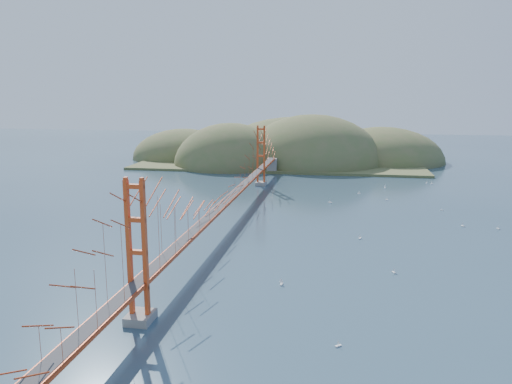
# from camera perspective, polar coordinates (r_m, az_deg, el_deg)

# --- Properties ---
(ground) EXTENTS (320.00, 320.00, 0.00)m
(ground) POSITION_cam_1_polar(r_m,az_deg,el_deg) (69.07, -3.44, -3.76)
(ground) COLOR #294153
(ground) RESTS_ON ground
(bridge) EXTENTS (2.20, 94.40, 12.00)m
(bridge) POSITION_cam_1_polar(r_m,az_deg,el_deg) (67.76, -3.47, 2.01)
(bridge) COLOR gray
(bridge) RESTS_ON ground
(far_headlands) EXTENTS (84.00, 58.00, 25.00)m
(far_headlands) POSITION_cam_1_polar(r_m,az_deg,el_deg) (135.25, 4.12, 3.70)
(far_headlands) COLOR brown
(far_headlands) RESTS_ON ground
(sailboat_1) EXTENTS (0.63, 0.63, 0.67)m
(sailboat_1) POSITION_cam_1_polar(r_m,az_deg,el_deg) (73.67, 22.54, -3.54)
(sailboat_1) COLOR white
(sailboat_1) RESTS_ON ground
(sailboat_17) EXTENTS (0.58, 0.58, 0.65)m
(sailboat_17) POSITION_cam_1_polar(r_m,az_deg,el_deg) (105.04, 19.43, 0.94)
(sailboat_17) COLOR white
(sailboat_17) RESTS_ON ground
(sailboat_7) EXTENTS (0.49, 0.49, 0.55)m
(sailboat_7) POSITION_cam_1_polar(r_m,az_deg,el_deg) (82.20, 20.47, -1.91)
(sailboat_7) COLOR white
(sailboat_7) RESTS_ON ground
(sailboat_3) EXTENTS (0.56, 0.56, 0.59)m
(sailboat_3) POSITION_cam_1_polar(r_m,az_deg,el_deg) (87.20, 14.72, -0.83)
(sailboat_3) COLOR white
(sailboat_3) RESTS_ON ground
(sailboat_5) EXTENTS (0.53, 0.53, 0.59)m
(sailboat_5) POSITION_cam_1_polar(r_m,az_deg,el_deg) (74.23, 25.94, -3.73)
(sailboat_5) COLOR white
(sailboat_5) RESTS_ON ground
(sailboat_0) EXTENTS (0.45, 0.56, 0.67)m
(sailboat_0) POSITION_cam_1_polar(r_m,az_deg,el_deg) (48.19, 2.92, -10.39)
(sailboat_0) COLOR white
(sailboat_0) RESTS_ON ground
(sailboat_16) EXTENTS (0.66, 0.66, 0.72)m
(sailboat_16) POSITION_cam_1_polar(r_m,az_deg,el_deg) (83.33, 8.46, -1.12)
(sailboat_16) COLOR white
(sailboat_16) RESTS_ON ground
(sailboat_6) EXTENTS (0.59, 0.59, 0.65)m
(sailboat_6) POSITION_cam_1_polar(r_m,az_deg,el_deg) (52.97, 15.47, -8.76)
(sailboat_6) COLOR white
(sailboat_6) RESTS_ON ground
(sailboat_10) EXTENTS (0.54, 0.54, 0.58)m
(sailboat_10) POSITION_cam_1_polar(r_m,az_deg,el_deg) (48.60, 2.90, -10.22)
(sailboat_10) COLOR white
(sailboat_10) RESTS_ON ground
(sailboat_15) EXTENTS (0.54, 0.62, 0.71)m
(sailboat_15) POSITION_cam_1_polar(r_m,az_deg,el_deg) (98.32, 14.52, 0.55)
(sailboat_15) COLOR white
(sailboat_15) RESTS_ON ground
(sailboat_12) EXTENTS (0.51, 0.47, 0.58)m
(sailboat_12) POSITION_cam_1_polar(r_m,az_deg,el_deg) (91.65, 11.69, -0.11)
(sailboat_12) COLOR white
(sailboat_12) RESTS_ON ground
(sailboat_14) EXTENTS (0.58, 0.60, 0.67)m
(sailboat_14) POSITION_cam_1_polar(r_m,az_deg,el_deg) (63.79, 11.80, -5.13)
(sailboat_14) COLOR white
(sailboat_14) RESTS_ON ground
(sailboat_extra_0) EXTENTS (0.56, 0.56, 0.59)m
(sailboat_extra_0) POSITION_cam_1_polar(r_m,az_deg,el_deg) (38.00, 9.38, -16.84)
(sailboat_extra_0) COLOR white
(sailboat_extra_0) RESTS_ON ground
(sailboat_extra_1) EXTENTS (0.60, 0.60, 0.63)m
(sailboat_extra_1) POSITION_cam_1_polar(r_m,az_deg,el_deg) (105.56, 18.93, 1.01)
(sailboat_extra_1) COLOR white
(sailboat_extra_1) RESTS_ON ground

